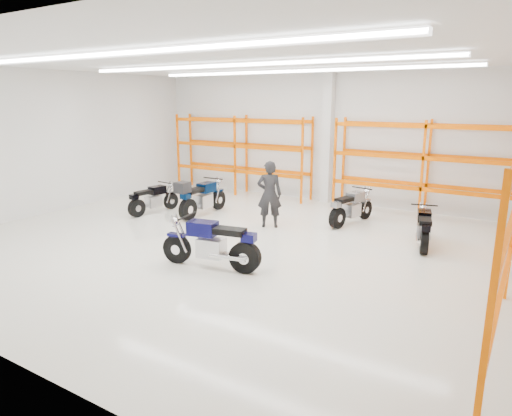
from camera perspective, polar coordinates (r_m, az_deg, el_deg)
The scene contains 11 objects.
ground at distance 11.60m, azimuth -2.83°, elevation -4.60°, with size 14.00×14.00×0.00m, color silver.
room_shell at distance 11.06m, azimuth -2.96°, elevation 11.83°, with size 14.02×12.02×4.51m.
motorcycle_main at distance 9.89m, azimuth -5.22°, elevation -4.62°, with size 2.31×0.79×1.14m.
motorcycle_back_a at distance 14.98m, azimuth -12.89°, elevation 1.00°, with size 0.67×1.94×0.95m.
motorcycle_back_b at distance 14.37m, azimuth -7.07°, elevation 1.25°, with size 0.75×2.35×1.21m.
motorcycle_back_c at distance 13.64m, azimuth 11.69°, elevation -0.03°, with size 0.83×2.05×1.02m.
motorcycle_back_d at distance 12.06m, azimuth 20.21°, elevation -2.50°, with size 0.76×1.93×0.96m.
standing_man at distance 12.95m, azimuth 1.69°, elevation 1.72°, with size 0.70×0.46×1.92m, color black.
structural_column at distance 16.22m, azimuth 8.92°, elevation 8.56°, with size 0.32×0.32×4.50m, color white.
pallet_racking_back_left at distance 17.57m, azimuth -1.92°, elevation 7.56°, with size 5.67×0.87×3.00m.
pallet_racking_back_right at distance 14.94m, azimuth 20.47°, elevation 5.67°, with size 5.67×0.87×3.00m.
Camera 1 is at (6.28, -9.07, 3.60)m, focal length 32.00 mm.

